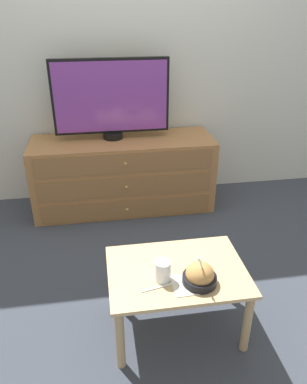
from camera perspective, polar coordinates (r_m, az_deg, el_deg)
The scene contains 9 objects.
ground_plane at distance 3.57m, azimuth -3.02°, elevation 0.28°, with size 12.00×12.00×0.00m, color #383D47.
wall_back at distance 3.22m, azimuth -3.68°, elevation 21.52°, with size 12.00×0.05×2.60m.
dresser at distance 3.18m, azimuth -4.58°, elevation 2.75°, with size 1.49×0.51×0.61m.
tv at distance 3.03m, azimuth -6.48°, elevation 13.98°, with size 0.91×0.16×0.63m.
coffee_table at distance 2.02m, azimuth 3.54°, elevation -13.13°, with size 0.71×0.51×0.39m.
takeout_bowl at distance 1.88m, azimuth 7.05°, elevation -12.56°, with size 0.17×0.17×0.18m.
drink_cup at distance 1.89m, azimuth 1.42°, elevation -12.08°, with size 0.08×0.08×0.11m.
napkin at distance 1.89m, azimuth 5.31°, elevation -13.83°, with size 0.16×0.16×0.00m.
knife at distance 1.87m, azimuth 0.69°, elevation -14.34°, with size 0.17×0.04×0.01m.
Camera 1 is at (-0.31, -3.16, 1.64)m, focal length 35.00 mm.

